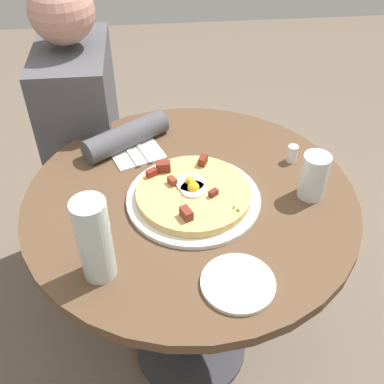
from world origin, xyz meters
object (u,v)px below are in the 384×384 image
at_px(pizza_plate, 194,199).
at_px(knife, 139,145).
at_px(dining_table, 191,241).
at_px(water_glass, 314,176).
at_px(fork, 127,149).
at_px(bread_plate, 238,283).
at_px(water_bottle, 94,240).
at_px(breakfast_pizza, 193,193).
at_px(person_seated, 89,161).
at_px(salt_shaker, 292,154).

height_order(pizza_plate, knife, pizza_plate).
relative_size(dining_table, knife, 4.76).
bearing_deg(water_glass, fork, -117.05).
height_order(pizza_plate, bread_plate, pizza_plate).
relative_size(pizza_plate, water_bottle, 1.66).
relative_size(pizza_plate, knife, 1.88).
relative_size(breakfast_pizza, bread_plate, 1.81).
bearing_deg(fork, breakfast_pizza, 14.80).
height_order(pizza_plate, water_glass, water_glass).
xyz_separation_m(person_seated, knife, (0.24, 0.19, 0.23)).
bearing_deg(knife, pizza_plate, 7.67).
height_order(breakfast_pizza, knife, breakfast_pizza).
xyz_separation_m(bread_plate, water_glass, (-0.27, 0.23, 0.06)).
distance_m(dining_table, water_bottle, 0.42).
bearing_deg(salt_shaker, bread_plate, -28.50).
xyz_separation_m(pizza_plate, salt_shaker, (-0.14, 0.29, 0.02)).
bearing_deg(pizza_plate, fork, -144.03).
bearing_deg(water_glass, bread_plate, -41.36).
height_order(water_glass, salt_shaker, water_glass).
relative_size(person_seated, breakfast_pizza, 3.94).
xyz_separation_m(breakfast_pizza, fork, (-0.23, -0.17, -0.02)).
xyz_separation_m(pizza_plate, fork, (-0.23, -0.17, 0.00)).
xyz_separation_m(knife, water_glass, (0.25, 0.43, 0.05)).
distance_m(knife, water_bottle, 0.47).
bearing_deg(bread_plate, breakfast_pizza, -166.09).
distance_m(person_seated, salt_shaker, 0.75).
bearing_deg(bread_plate, water_glass, 138.64).
height_order(breakfast_pizza, water_glass, water_glass).
xyz_separation_m(person_seated, water_glass, (0.49, 0.62, 0.28)).
bearing_deg(breakfast_pizza, water_bottle, -46.32).
bearing_deg(salt_shaker, person_seated, -119.72).
distance_m(dining_table, person_seated, 0.57).
height_order(person_seated, bread_plate, person_seated).
distance_m(person_seated, breakfast_pizza, 0.63).
distance_m(pizza_plate, fork, 0.29).
relative_size(breakfast_pizza, knife, 1.60).
bearing_deg(water_bottle, water_glass, 111.18).
distance_m(person_seated, water_bottle, 0.78).
distance_m(breakfast_pizza, salt_shaker, 0.32).
relative_size(person_seated, fork, 6.31).
bearing_deg(water_glass, breakfast_pizza, -91.71).
relative_size(person_seated, bread_plate, 7.12).
height_order(knife, water_glass, water_glass).
xyz_separation_m(breakfast_pizza, knife, (-0.24, -0.13, -0.02)).
bearing_deg(dining_table, knife, -150.21).
bearing_deg(bread_plate, fork, -155.03).
distance_m(person_seated, bread_plate, 0.88).
xyz_separation_m(person_seated, breakfast_pizza, (0.49, 0.32, 0.25)).
height_order(breakfast_pizza, bread_plate, breakfast_pizza).
bearing_deg(salt_shaker, pizza_plate, -64.61).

